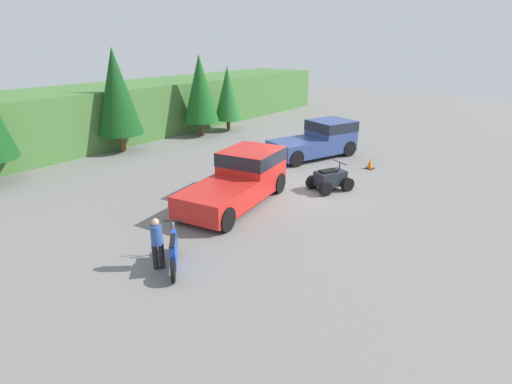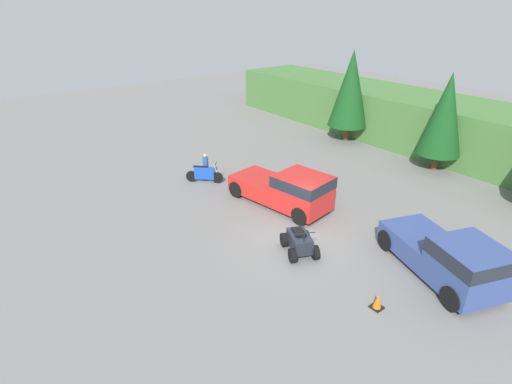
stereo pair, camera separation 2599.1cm
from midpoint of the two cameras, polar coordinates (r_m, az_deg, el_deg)
name	(u,v)px [view 2 (the right image)]	position (r m, az deg, el deg)	size (l,w,h in m)	color
ground_plane	(299,238)	(12.66, 49.81, -24.79)	(80.00, 80.00, 0.00)	slate
hillside_backdrop	(481,135)	(26.46, 54.42, 1.02)	(44.00, 6.00, 3.51)	#477538
tree_left	(351,89)	(23.31, 36.71, 10.59)	(2.92, 2.92, 6.64)	brown
tree_mid_left	(445,114)	(22.50, 53.82, 3.63)	(2.65, 2.65, 6.02)	brown
pickup_truck_red	(288,189)	(13.24, 41.13, -13.29)	(5.80, 3.09, 2.00)	red
pickup_truck_second	(451,257)	(15.78, 73.05, -20.96)	(5.49, 3.76, 2.00)	#334784
dirt_bike	(204,174)	(13.50, 16.53, -9.30)	(1.60, 1.65, 1.22)	black
quad_atv	(299,242)	(11.93, 54.27, -26.63)	(2.16, 1.85, 1.24)	black
rider_person	(206,166)	(13.67, 16.44, -6.93)	(0.46, 0.46, 1.61)	black
traffic_cone	(377,302)	(13.49, 73.61, -31.43)	(0.42, 0.42, 0.55)	black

